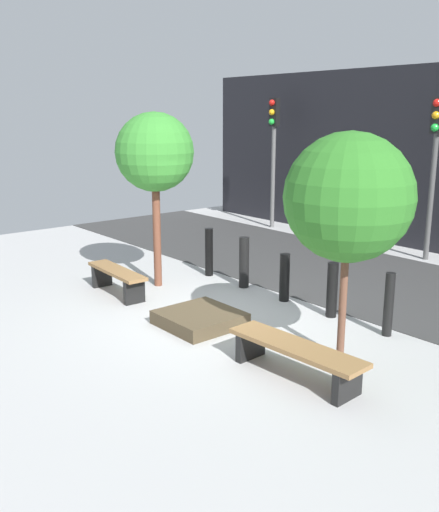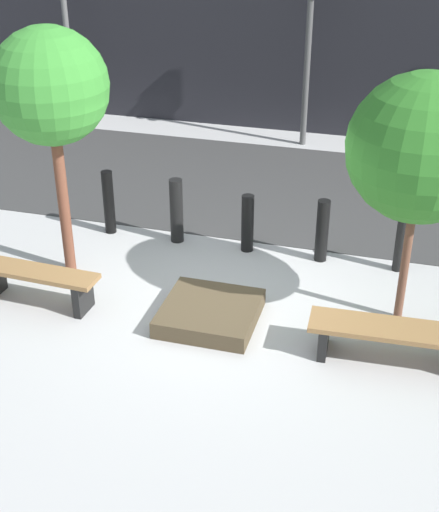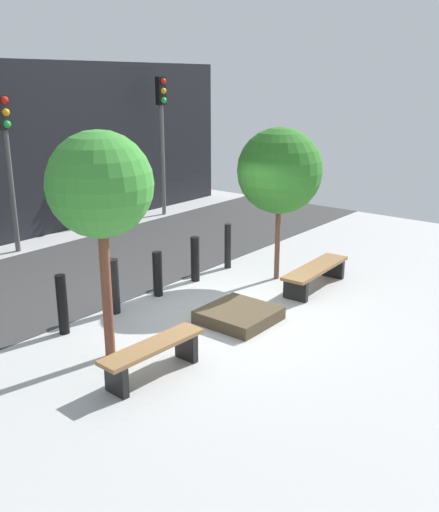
{
  "view_description": "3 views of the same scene",
  "coord_description": "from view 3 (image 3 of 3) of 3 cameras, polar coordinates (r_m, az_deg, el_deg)",
  "views": [
    {
      "loc": [
        6.73,
        -5.66,
        3.25
      ],
      "look_at": [
        0.33,
        -0.34,
        1.17
      ],
      "focal_mm": 40.0,
      "sensor_mm": 36.0,
      "label": 1
    },
    {
      "loc": [
        2.1,
        -7.47,
        4.94
      ],
      "look_at": [
        0.07,
        -0.3,
        0.83
      ],
      "focal_mm": 50.0,
      "sensor_mm": 36.0,
      "label": 2
    },
    {
      "loc": [
        -7.15,
        -5.78,
        3.92
      ],
      "look_at": [
        -0.04,
        -0.08,
        1.09
      ],
      "focal_mm": 40.0,
      "sensor_mm": 36.0,
      "label": 3
    }
  ],
  "objects": [
    {
      "name": "bench_left",
      "position": [
        7.95,
        -6.65,
        -9.64
      ],
      "size": [
        1.66,
        0.46,
        0.48
      ],
      "rotation": [
        0.0,
        0.0,
        -0.05
      ],
      "color": "black",
      "rests_on": "ground"
    },
    {
      "name": "tree_behind_right_bench",
      "position": [
        11.26,
        6.04,
        8.45
      ],
      "size": [
        1.68,
        1.68,
        3.05
      ],
      "color": "brown",
      "rests_on": "ground"
    },
    {
      "name": "planter_bed",
      "position": [
        9.69,
        1.94,
        -5.92
      ],
      "size": [
        1.15,
        1.14,
        0.22
      ],
      "primitive_type": "cube",
      "color": "#4C3F2B",
      "rests_on": "ground"
    },
    {
      "name": "tree_behind_left_bench",
      "position": [
        7.89,
        -11.86,
        6.85
      ],
      "size": [
        1.46,
        1.46,
        3.3
      ],
      "color": "brown",
      "rests_on": "ground"
    },
    {
      "name": "road_strip",
      "position": [
        12.54,
        -13.68,
        -1.43
      ],
      "size": [
        18.0,
        4.12,
        0.01
      ],
      "primitive_type": "cube",
      "color": "#373737",
      "rests_on": "ground"
    },
    {
      "name": "traffic_light_mid_west",
      "position": [
        13.93,
        -20.47,
        10.34
      ],
      "size": [
        0.28,
        0.27,
        3.61
      ],
      "color": "#4D4D4D",
      "rests_on": "ground"
    },
    {
      "name": "traffic_light_mid_east",
      "position": [
        17.02,
        -5.78,
        13.21
      ],
      "size": [
        0.28,
        0.27,
        3.99
      ],
      "color": "#5E5E5E",
      "rests_on": "ground"
    },
    {
      "name": "bollard_center",
      "position": [
        10.74,
        -6.21,
        -1.8
      ],
      "size": [
        0.18,
        0.18,
        0.86
      ],
      "primitive_type": "cylinder",
      "color": "black",
      "rests_on": "ground"
    },
    {
      "name": "ground_plane",
      "position": [
        9.99,
        -0.22,
        -5.83
      ],
      "size": [
        18.0,
        18.0,
        0.0
      ],
      "primitive_type": "plane",
      "color": "#AFAFAF"
    },
    {
      "name": "bollard_far_right",
      "position": [
        12.25,
        0.84,
        1.01
      ],
      "size": [
        0.14,
        0.14,
        0.98
      ],
      "primitive_type": "cylinder",
      "color": "black",
      "rests_on": "ground"
    },
    {
      "name": "bollard_left",
      "position": [
        10.04,
        -10.53,
        -3.01
      ],
      "size": [
        0.19,
        0.19,
        0.98
      ],
      "primitive_type": "cylinder",
      "color": "black",
      "rests_on": "ground"
    },
    {
      "name": "bollard_right",
      "position": [
        11.47,
        -2.46,
        -0.31
      ],
      "size": [
        0.18,
        0.18,
        0.92
      ],
      "primitive_type": "cylinder",
      "color": "black",
      "rests_on": "ground"
    },
    {
      "name": "bench_right",
      "position": [
        11.26,
        9.58,
        -1.6
      ],
      "size": [
        1.96,
        0.57,
        0.44
      ],
      "rotation": [
        0.0,
        0.0,
        0.05
      ],
      "color": "black",
      "rests_on": "ground"
    },
    {
      "name": "bollard_far_left",
      "position": [
        9.43,
        -15.45,
        -4.7
      ],
      "size": [
        0.17,
        0.17,
        0.99
      ],
      "primitive_type": "cylinder",
      "color": "black",
      "rests_on": "ground"
    }
  ]
}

